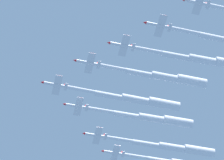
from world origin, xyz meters
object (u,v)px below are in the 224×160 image
at_px(jet_starboard_inner, 153,118).
at_px(jet_starboard_mid, 173,147).
at_px(jet_lead, 137,100).
at_px(jet_port_inner, 165,77).
at_px(jet_port_mid, 203,60).

bearing_deg(jet_starboard_inner, jet_starboard_mid, -169.06).
height_order(jet_lead, jet_starboard_mid, jet_starboard_mid).
bearing_deg(jet_starboard_inner, jet_lead, 15.54).
distance_m(jet_lead, jet_starboard_inner, 14.26).
relative_size(jet_port_inner, jet_port_mid, 0.99).
distance_m(jet_port_inner, jet_starboard_inner, 21.82).
bearing_deg(jet_port_mid, jet_starboard_mid, -125.59).
bearing_deg(jet_lead, jet_starboard_mid, -166.93).
distance_m(jet_starboard_inner, jet_port_mid, 34.56).
bearing_deg(jet_port_inner, jet_starboard_inner, -125.87).
height_order(jet_port_inner, jet_starboard_mid, jet_port_inner).
bearing_deg(jet_starboard_mid, jet_starboard_inner, 10.94).
bearing_deg(jet_port_mid, jet_lead, -83.25).
height_order(jet_lead, jet_port_mid, jet_port_mid).
relative_size(jet_port_inner, jet_starboard_inner, 0.97).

